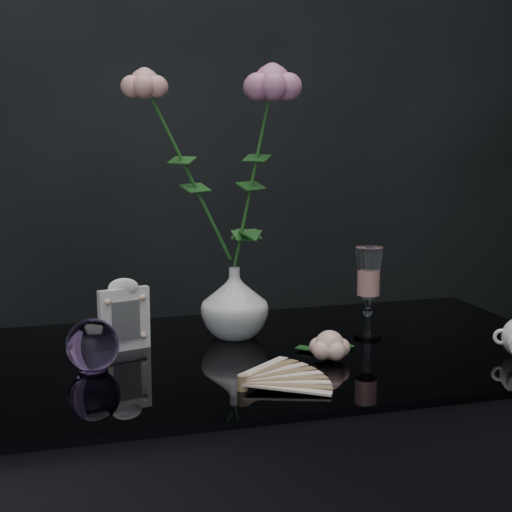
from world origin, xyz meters
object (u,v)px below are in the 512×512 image
object	(u,v)px
paperweight	(93,345)
loose_rose	(330,345)
picture_frame	(124,314)
wine_glass	(368,293)
vase	(235,303)

from	to	relation	value
paperweight	loose_rose	bearing A→B (deg)	-8.16
picture_frame	paperweight	bearing A→B (deg)	-137.22
wine_glass	picture_frame	distance (m)	0.44
picture_frame	paperweight	size ratio (longest dim) A/B	1.51
wine_glass	loose_rose	xyz separation A→B (m)	(-0.12, -0.11, -0.06)
picture_frame	loose_rose	xyz separation A→B (m)	(0.31, -0.15, -0.04)
wine_glass	paperweight	size ratio (longest dim) A/B	1.99
wine_glass	loose_rose	distance (m)	0.17
vase	loose_rose	distance (m)	0.22
picture_frame	loose_rose	distance (m)	0.35
vase	paperweight	distance (m)	0.29
paperweight	loose_rose	world-z (taller)	paperweight
paperweight	loose_rose	size ratio (longest dim) A/B	0.56
picture_frame	loose_rose	bearing A→B (deg)	-41.91
picture_frame	loose_rose	world-z (taller)	picture_frame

